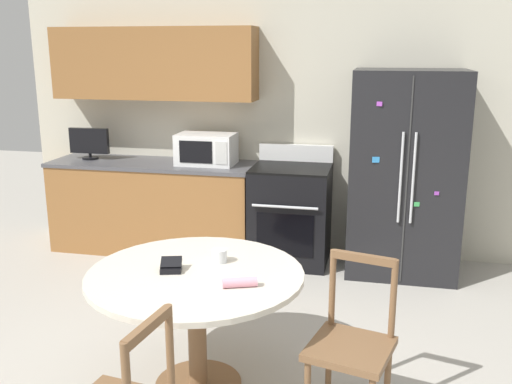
{
  "coord_description": "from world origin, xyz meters",
  "views": [
    {
      "loc": [
        0.97,
        -2.85,
        1.99
      ],
      "look_at": [
        0.09,
        1.15,
        0.95
      ],
      "focal_mm": 40.0,
      "sensor_mm": 36.0,
      "label": 1
    }
  ],
  "objects_px": {
    "countertop_tv": "(89,142)",
    "wallet": "(171,266)",
    "refrigerator": "(405,174)",
    "microwave": "(206,149)",
    "oven_range": "(291,214)",
    "candle_glass": "(219,257)",
    "dining_chair_right": "(352,345)"
  },
  "relations": [
    {
      "from": "refrigerator",
      "to": "dining_chair_right",
      "type": "bearing_deg",
      "value": -98.17
    },
    {
      "from": "countertop_tv",
      "to": "candle_glass",
      "type": "xyz_separation_m",
      "value": [
        1.93,
        -2.06,
        -0.3
      ]
    },
    {
      "from": "oven_range",
      "to": "candle_glass",
      "type": "distance_m",
      "value": 2.05
    },
    {
      "from": "microwave",
      "to": "candle_glass",
      "type": "xyz_separation_m",
      "value": [
        0.71,
        -2.06,
        -0.27
      ]
    },
    {
      "from": "refrigerator",
      "to": "wallet",
      "type": "xyz_separation_m",
      "value": [
        -1.37,
        -2.18,
        -0.14
      ]
    },
    {
      "from": "refrigerator",
      "to": "wallet",
      "type": "relative_size",
      "value": 11.76
    },
    {
      "from": "microwave",
      "to": "wallet",
      "type": "distance_m",
      "value": 2.32
    },
    {
      "from": "oven_range",
      "to": "dining_chair_right",
      "type": "xyz_separation_m",
      "value": [
        0.69,
        -2.3,
        -0.03
      ]
    },
    {
      "from": "countertop_tv",
      "to": "dining_chair_right",
      "type": "bearing_deg",
      "value": -40.44
    },
    {
      "from": "microwave",
      "to": "oven_range",
      "type": "bearing_deg",
      "value": -3.0
    },
    {
      "from": "oven_range",
      "to": "wallet",
      "type": "height_order",
      "value": "oven_range"
    },
    {
      "from": "oven_range",
      "to": "wallet",
      "type": "bearing_deg",
      "value": -99.09
    },
    {
      "from": "refrigerator",
      "to": "microwave",
      "type": "relative_size",
      "value": 3.31
    },
    {
      "from": "countertop_tv",
      "to": "wallet",
      "type": "bearing_deg",
      "value": -52.97
    },
    {
      "from": "countertop_tv",
      "to": "oven_range",
      "type": "bearing_deg",
      "value": -1.18
    },
    {
      "from": "microwave",
      "to": "wallet",
      "type": "xyz_separation_m",
      "value": [
        0.48,
        -2.25,
        -0.28
      ]
    },
    {
      "from": "countertop_tv",
      "to": "wallet",
      "type": "distance_m",
      "value": 2.84
    },
    {
      "from": "candle_glass",
      "to": "wallet",
      "type": "xyz_separation_m",
      "value": [
        -0.23,
        -0.19,
        -0.01
      ]
    },
    {
      "from": "dining_chair_right",
      "to": "candle_glass",
      "type": "bearing_deg",
      "value": -5.0
    },
    {
      "from": "microwave",
      "to": "wallet",
      "type": "relative_size",
      "value": 3.55
    },
    {
      "from": "refrigerator",
      "to": "wallet",
      "type": "bearing_deg",
      "value": -122.26
    },
    {
      "from": "refrigerator",
      "to": "oven_range",
      "type": "xyz_separation_m",
      "value": [
        -1.02,
        0.03,
        -0.44
      ]
    },
    {
      "from": "dining_chair_right",
      "to": "wallet",
      "type": "distance_m",
      "value": 1.1
    },
    {
      "from": "refrigerator",
      "to": "dining_chair_right",
      "type": "height_order",
      "value": "refrigerator"
    },
    {
      "from": "oven_range",
      "to": "microwave",
      "type": "height_order",
      "value": "microwave"
    },
    {
      "from": "microwave",
      "to": "countertop_tv",
      "type": "xyz_separation_m",
      "value": [
        -1.22,
        -0.0,
        0.02
      ]
    },
    {
      "from": "microwave",
      "to": "dining_chair_right",
      "type": "height_order",
      "value": "microwave"
    },
    {
      "from": "microwave",
      "to": "refrigerator",
      "type": "bearing_deg",
      "value": -2.4
    },
    {
      "from": "candle_glass",
      "to": "dining_chair_right",
      "type": "bearing_deg",
      "value": -19.01
    },
    {
      "from": "oven_range",
      "to": "wallet",
      "type": "relative_size",
      "value": 7.01
    },
    {
      "from": "wallet",
      "to": "dining_chair_right",
      "type": "bearing_deg",
      "value": -4.83
    },
    {
      "from": "oven_range",
      "to": "countertop_tv",
      "type": "relative_size",
      "value": 2.63
    }
  ]
}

